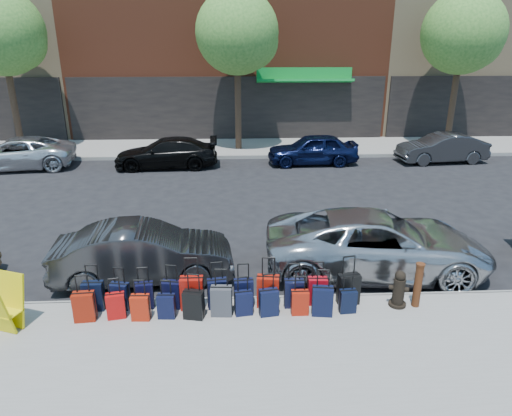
{
  "coord_description": "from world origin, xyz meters",
  "views": [
    {
      "loc": [
        0.35,
        -12.72,
        5.15
      ],
      "look_at": [
        0.86,
        -1.5,
        1.03
      ],
      "focal_mm": 32.0,
      "sensor_mm": 36.0,
      "label": 1
    }
  ],
  "objects_px": {
    "tree_left": "(5,35)",
    "fire_hydrant": "(399,290)",
    "car_far_0": "(16,153)",
    "car_near_2": "(377,243)",
    "suitcase_front_5": "(218,293)",
    "bollard": "(418,284)",
    "tree_right": "(466,35)",
    "car_far_3": "(442,148)",
    "display_rack": "(3,305)",
    "tree_center": "(240,35)",
    "car_far_2": "(313,149)",
    "car_far_1": "(166,153)",
    "car_near_1": "(144,253)"
  },
  "relations": [
    {
      "from": "tree_left",
      "to": "fire_hydrant",
      "type": "xyz_separation_m",
      "value": [
        13.4,
        -14.42,
        -4.91
      ]
    },
    {
      "from": "car_far_0",
      "to": "car_near_2",
      "type": "bearing_deg",
      "value": 44.12
    },
    {
      "from": "suitcase_front_5",
      "to": "bollard",
      "type": "xyz_separation_m",
      "value": [
        3.96,
        -0.15,
        0.18
      ]
    },
    {
      "from": "tree_right",
      "to": "car_far_3",
      "type": "distance_m",
      "value": 5.64
    },
    {
      "from": "display_rack",
      "to": "car_far_3",
      "type": "relative_size",
      "value": 0.26
    },
    {
      "from": "tree_right",
      "to": "car_near_2",
      "type": "relative_size",
      "value": 1.41
    },
    {
      "from": "tree_center",
      "to": "car_far_2",
      "type": "height_order",
      "value": "tree_center"
    },
    {
      "from": "car_far_3",
      "to": "tree_center",
      "type": "bearing_deg",
      "value": -111.15
    },
    {
      "from": "car_near_2",
      "to": "car_far_2",
      "type": "relative_size",
      "value": 1.31
    },
    {
      "from": "tree_left",
      "to": "bollard",
      "type": "distance_m",
      "value": 20.52
    },
    {
      "from": "car_near_2",
      "to": "car_far_1",
      "type": "xyz_separation_m",
      "value": [
        -6.24,
        9.75,
        -0.09
      ]
    },
    {
      "from": "tree_left",
      "to": "suitcase_front_5",
      "type": "relative_size",
      "value": 7.56
    },
    {
      "from": "suitcase_front_5",
      "to": "fire_hydrant",
      "type": "distance_m",
      "value": 3.6
    },
    {
      "from": "car_far_0",
      "to": "car_far_3",
      "type": "bearing_deg",
      "value": 82.86
    },
    {
      "from": "car_near_1",
      "to": "car_far_2",
      "type": "height_order",
      "value": "car_far_2"
    },
    {
      "from": "car_far_0",
      "to": "car_far_2",
      "type": "distance_m",
      "value": 12.73
    },
    {
      "from": "display_rack",
      "to": "car_far_1",
      "type": "bearing_deg",
      "value": 104.25
    },
    {
      "from": "tree_center",
      "to": "car_far_1",
      "type": "xyz_separation_m",
      "value": [
        -3.27,
        -2.91,
        -4.78
      ]
    },
    {
      "from": "tree_left",
      "to": "display_rack",
      "type": "xyz_separation_m",
      "value": [
        5.95,
        -14.88,
        -4.75
      ]
    },
    {
      "from": "car_near_1",
      "to": "car_near_2",
      "type": "bearing_deg",
      "value": -93.81
    },
    {
      "from": "car_near_2",
      "to": "car_far_0",
      "type": "height_order",
      "value": "car_near_2"
    },
    {
      "from": "display_rack",
      "to": "car_far_2",
      "type": "relative_size",
      "value": 0.26
    },
    {
      "from": "car_far_2",
      "to": "car_near_1",
      "type": "bearing_deg",
      "value": -29.93
    },
    {
      "from": "display_rack",
      "to": "car_near_1",
      "type": "xyz_separation_m",
      "value": [
        2.15,
        2.06,
        -0.0
      ]
    },
    {
      "from": "fire_hydrant",
      "to": "car_near_1",
      "type": "xyz_separation_m",
      "value": [
        -5.31,
        1.59,
        0.15
      ]
    },
    {
      "from": "fire_hydrant",
      "to": "car_near_1",
      "type": "bearing_deg",
      "value": -175.2
    },
    {
      "from": "tree_center",
      "to": "car_far_2",
      "type": "relative_size",
      "value": 1.85
    },
    {
      "from": "bollard",
      "to": "suitcase_front_5",
      "type": "bearing_deg",
      "value": 177.81
    },
    {
      "from": "suitcase_front_5",
      "to": "display_rack",
      "type": "xyz_separation_m",
      "value": [
        -3.85,
        -0.59,
        0.21
      ]
    },
    {
      "from": "fire_hydrant",
      "to": "bollard",
      "type": "bearing_deg",
      "value": 16.73
    },
    {
      "from": "tree_center",
      "to": "bollard",
      "type": "bearing_deg",
      "value": -77.27
    },
    {
      "from": "car_far_0",
      "to": "car_far_3",
      "type": "relative_size",
      "value": 1.22
    },
    {
      "from": "display_rack",
      "to": "tree_left",
      "type": "bearing_deg",
      "value": 132.16
    },
    {
      "from": "fire_hydrant",
      "to": "car_far_2",
      "type": "bearing_deg",
      "value": 110.59
    },
    {
      "from": "car_near_1",
      "to": "car_far_2",
      "type": "xyz_separation_m",
      "value": [
        5.5,
        10.19,
        0.01
      ]
    },
    {
      "from": "tree_center",
      "to": "car_far_3",
      "type": "relative_size",
      "value": 1.85
    },
    {
      "from": "fire_hydrant",
      "to": "tree_left",
      "type": "bearing_deg",
      "value": 154.43
    },
    {
      "from": "tree_center",
      "to": "tree_left",
      "type": "bearing_deg",
      "value": 180.0
    },
    {
      "from": "suitcase_front_5",
      "to": "car_far_2",
      "type": "height_order",
      "value": "car_far_2"
    },
    {
      "from": "fire_hydrant",
      "to": "car_near_1",
      "type": "distance_m",
      "value": 5.54
    },
    {
      "from": "bollard",
      "to": "car_far_3",
      "type": "bearing_deg",
      "value": 64.51
    },
    {
      "from": "tree_left",
      "to": "car_far_3",
      "type": "xyz_separation_m",
      "value": [
        19.43,
        -2.57,
        -4.77
      ]
    },
    {
      "from": "car_far_0",
      "to": "bollard",
      "type": "bearing_deg",
      "value": 40.05
    },
    {
      "from": "car_near_2",
      "to": "car_far_2",
      "type": "xyz_separation_m",
      "value": [
        0.12,
        10.02,
        -0.05
      ]
    },
    {
      "from": "car_near_1",
      "to": "fire_hydrant",
      "type": "bearing_deg",
      "value": -112.31
    },
    {
      "from": "bollard",
      "to": "car_far_1",
      "type": "relative_size",
      "value": 0.22
    },
    {
      "from": "tree_right",
      "to": "display_rack",
      "type": "distance_m",
      "value": 21.69
    },
    {
      "from": "tree_right",
      "to": "car_near_1",
      "type": "distance_m",
      "value": 18.8
    },
    {
      "from": "suitcase_front_5",
      "to": "car_far_3",
      "type": "bearing_deg",
      "value": 41.85
    },
    {
      "from": "tree_right",
      "to": "car_near_1",
      "type": "height_order",
      "value": "tree_right"
    }
  ]
}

